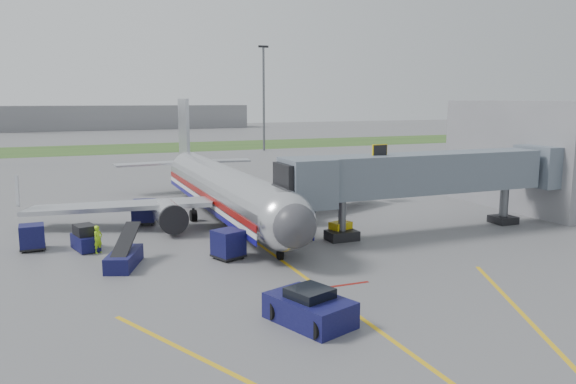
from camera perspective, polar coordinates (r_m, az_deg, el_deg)
name	(u,v)px	position (r m, az deg, el deg)	size (l,w,h in m)	color
ground	(292,268)	(34.46, 0.42, -7.74)	(400.00, 400.00, 0.00)	#565659
grass_strip	(126,148)	(121.50, -16.10, 4.27)	(300.00, 25.00, 0.01)	#2D4C1E
apron_markings	(350,310)	(28.14, 6.32, -11.81)	(21.52, 50.00, 0.01)	gold
airliner	(224,189)	(47.97, -6.56, 0.34)	(32.10, 35.67, 10.25)	silver
jet_bridge	(423,175)	(43.99, 13.53, 1.72)	(25.30, 4.00, 6.90)	slate
terminal	(542,154)	(58.95, 24.38, 3.56)	(10.00, 16.00, 10.00)	slate
light_mast_right	(264,96)	(111.92, -2.49, 9.74)	(2.00, 0.44, 20.40)	#595B60
distant_terminal	(67,118)	(200.52, -21.50, 7.03)	(120.00, 14.00, 8.00)	slate
pushback_tug	(310,308)	(26.28, 2.21, -11.72)	(3.64, 4.57, 1.66)	#0D0D3A
baggage_tug	(85,239)	(40.66, -19.91, -4.50)	(1.91, 2.76, 1.75)	#0D0D3A
baggage_cart_a	(144,212)	(47.57, -14.44, -1.97)	(2.26, 2.26, 1.98)	#0D0D3A
baggage_cart_b	(32,237)	(42.01, -24.56, -4.20)	(1.68, 1.68, 1.75)	#0D0D3A
baggage_cart_c	(228,244)	(36.44, -6.09, -5.28)	(2.25, 2.25, 1.87)	#0D0D3A
belt_loader	(124,258)	(36.08, -16.31, -6.41)	(2.78, 4.75, 2.25)	#0D0D3A
ground_power_cart	(340,230)	(41.69, 5.35, -3.88)	(1.76, 1.41, 1.22)	gold
ramp_worker	(98,239)	(39.58, -18.74, -4.58)	(0.68, 0.45, 1.87)	#A2E41A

